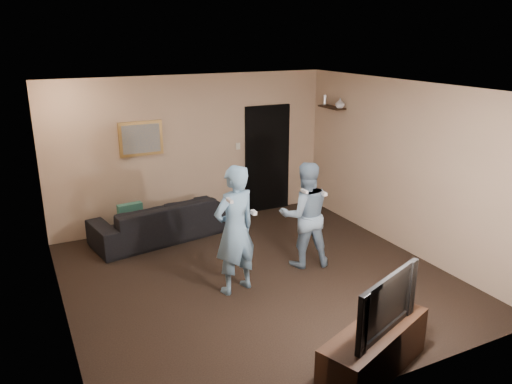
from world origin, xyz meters
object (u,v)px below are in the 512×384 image
tv_console (374,350)px  wii_player_left (235,230)px  sofa (160,220)px  television (378,301)px  wii_player_right (305,215)px

tv_console → wii_player_left: (-0.54, 2.15, 0.60)m
sofa → television: size_ratio=2.09×
television → wii_player_left: size_ratio=0.61×
wii_player_left → television: bearing=-75.8°
wii_player_right → television: bearing=-105.6°
tv_console → wii_player_left: wii_player_left is taller
tv_console → wii_player_right: size_ratio=0.90×
sofa → television: television is taller
tv_console → television: television is taller
tv_console → television: 0.55m
wii_player_right → sofa: bearing=130.3°
sofa → wii_player_left: (0.39, -2.16, 0.53)m
wii_player_right → tv_console: bearing=-105.6°
wii_player_left → sofa: bearing=100.1°
television → wii_player_right: wii_player_right is taller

